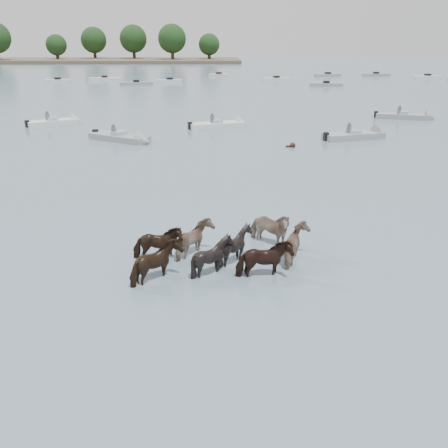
{
  "coord_description": "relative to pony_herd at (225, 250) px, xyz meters",
  "views": [
    {
      "loc": [
        2.26,
        -16.21,
        7.55
      ],
      "look_at": [
        2.54,
        0.49,
        1.1
      ],
      "focal_mm": 38.89,
      "sensor_mm": 36.0,
      "label": 1
    }
  ],
  "objects": [
    {
      "name": "motorboat_a",
      "position": [
        -14.65,
        29.7,
        -0.29
      ],
      "size": [
        4.99,
        4.01,
        1.92
      ],
      "rotation": [
        0.0,
        0.0,
        0.57
      ],
      "color": "silver",
      "rests_on": "ground"
    },
    {
      "name": "motorboat_e",
      "position": [
        18.97,
        32.39,
        -0.29
      ],
      "size": [
        5.81,
        3.02,
        1.92
      ],
      "rotation": [
        0.0,
        0.0,
        -0.27
      ],
      "color": "gray",
      "rests_on": "ground"
    },
    {
      "name": "motorboat_c",
      "position": [
        0.5,
        27.93,
        -0.29
      ],
      "size": [
        5.6,
        3.19,
        1.92
      ],
      "rotation": [
        0.0,
        0.0,
        0.32
      ],
      "color": "silver",
      "rests_on": "ground"
    },
    {
      "name": "distant_flotilla",
      "position": [
        -1.0,
        78.91,
        -0.26
      ],
      "size": [
        102.02,
        24.03,
        0.93
      ],
      "color": "silver",
      "rests_on": "ground"
    },
    {
      "name": "ground",
      "position": [
        -2.56,
        0.53,
        -0.52
      ],
      "size": [
        400.0,
        400.0,
        0.0
      ],
      "primitive_type": "plane",
      "color": "slate",
      "rests_on": "ground"
    },
    {
      "name": "pony_herd",
      "position": [
        0.0,
        0.0,
        0.0
      ],
      "size": [
        6.76,
        4.92,
        1.62
      ],
      "color": "black",
      "rests_on": "ground"
    },
    {
      "name": "motorboat_d",
      "position": [
        11.34,
        22.71,
        -0.29
      ],
      "size": [
        5.55,
        3.04,
        1.92
      ],
      "rotation": [
        0.0,
        0.0,
        0.29
      ],
      "color": "gray",
      "rests_on": "ground"
    },
    {
      "name": "motorboat_b",
      "position": [
        -7.17,
        21.67,
        -0.29
      ],
      "size": [
        5.52,
        4.25,
        1.92
      ],
      "rotation": [
        0.0,
        0.0,
        -0.55
      ],
      "color": "gray",
      "rests_on": "ground"
    },
    {
      "name": "swimming_pony",
      "position": [
        5.28,
        19.5,
        -0.41
      ],
      "size": [
        0.72,
        0.44,
        0.44
      ],
      "color": "black",
      "rests_on": "ground"
    }
  ]
}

